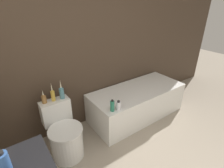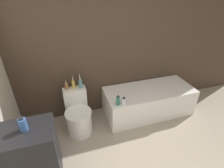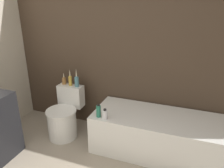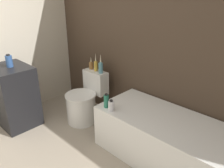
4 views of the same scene
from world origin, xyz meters
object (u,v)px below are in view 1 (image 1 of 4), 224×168
(soap_bottle_glass, at_px, (3,162))
(vase_gold, at_px, (44,99))
(shampoo_bottle_tall, at_px, (112,106))
(shampoo_bottle_short, at_px, (118,105))
(toilet, at_px, (65,135))
(bathtub, at_px, (137,102))
(vase_bronze, at_px, (62,92))
(vase_silver, at_px, (53,95))

(soap_bottle_glass, bearing_deg, vase_gold, 61.64)
(shampoo_bottle_tall, distance_m, shampoo_bottle_short, 0.10)
(vase_gold, distance_m, shampoo_bottle_tall, 0.89)
(toilet, height_order, soap_bottle_glass, soap_bottle_glass)
(toilet, bearing_deg, bathtub, 3.40)
(bathtub, bearing_deg, vase_bronze, 173.18)
(toilet, bearing_deg, vase_bronze, 63.42)
(toilet, relative_size, shampoo_bottle_short, 5.32)
(shampoo_bottle_tall, relative_size, shampoo_bottle_short, 1.29)
(soap_bottle_glass, distance_m, vase_gold, 1.11)
(bathtub, relative_size, soap_bottle_glass, 9.77)
(vase_gold, xyz_separation_m, shampoo_bottle_short, (0.85, -0.45, -0.19))
(shampoo_bottle_tall, bearing_deg, vase_silver, 146.55)
(shampoo_bottle_short, bearing_deg, vase_bronze, 145.26)
(vase_gold, xyz_separation_m, vase_bronze, (0.23, -0.02, 0.03))
(toilet, relative_size, vase_bronze, 2.58)
(toilet, height_order, shampoo_bottle_short, toilet)
(vase_gold, height_order, shampoo_bottle_short, vase_gold)
(vase_gold, relative_size, shampoo_bottle_short, 1.40)
(vase_gold, height_order, vase_silver, vase_silver)
(vase_bronze, height_order, shampoo_bottle_short, vase_bronze)
(soap_bottle_glass, height_order, vase_gold, soap_bottle_glass)
(bathtub, xyz_separation_m, shampoo_bottle_short, (-0.62, -0.28, 0.32))
(toilet, distance_m, vase_bronze, 0.57)
(bathtub, xyz_separation_m, vase_gold, (-1.48, 0.17, 0.51))
(vase_silver, relative_size, shampoo_bottle_tall, 1.52)
(soap_bottle_glass, distance_m, shampoo_bottle_tall, 1.42)
(toilet, distance_m, shampoo_bottle_short, 0.82)
(vase_silver, distance_m, shampoo_bottle_tall, 0.79)
(bathtub, relative_size, shampoo_bottle_short, 12.54)
(vase_bronze, bearing_deg, vase_gold, 174.80)
(vase_gold, height_order, shampoo_bottle_tall, vase_gold)
(vase_gold, bearing_deg, shampoo_bottle_short, -27.96)
(toilet, height_order, vase_silver, vase_silver)
(shampoo_bottle_tall, xyz_separation_m, shampoo_bottle_short, (0.09, -0.02, -0.02))
(soap_bottle_glass, relative_size, vase_bronze, 0.62)
(bathtub, distance_m, shampoo_bottle_tall, 0.84)
(bathtub, relative_size, vase_silver, 6.38)
(vase_silver, bearing_deg, vase_gold, 174.83)
(soap_bottle_glass, height_order, shampoo_bottle_short, soap_bottle_glass)
(soap_bottle_glass, distance_m, shampoo_bottle_short, 1.50)
(bathtub, distance_m, soap_bottle_glass, 2.25)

